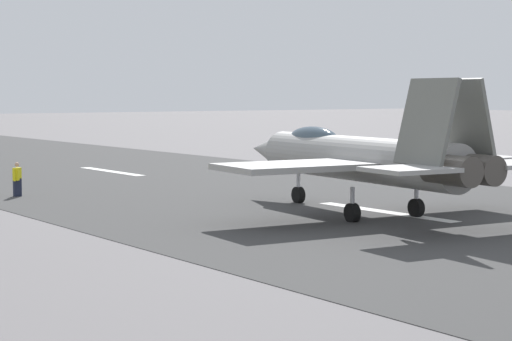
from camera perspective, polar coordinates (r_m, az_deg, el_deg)
The scene contains 6 objects.
ground_plane at distance 40.08m, azimuth 7.81°, elevation -2.54°, with size 400.00×400.00×0.00m, color slate.
runway_strip at distance 40.06m, azimuth 7.82°, elevation -2.52°, with size 240.00×26.00×0.02m.
fighter_jet at distance 38.83m, azimuth 6.35°, elevation 0.82°, with size 16.82×13.59×5.60m.
crew_person at distance 46.97m, azimuth -14.44°, elevation -0.54°, with size 0.52×0.53×1.70m.
marker_cone_mid at distance 53.70m, azimuth 11.51°, elevation -0.45°, with size 0.44×0.44×0.55m, color orange.
marker_cone_far at distance 64.26m, azimuth 2.08°, elevation 0.48°, with size 0.44×0.44×0.55m, color orange.
Camera 1 is at (-28.78, 27.43, 5.04)m, focal length 65.22 mm.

